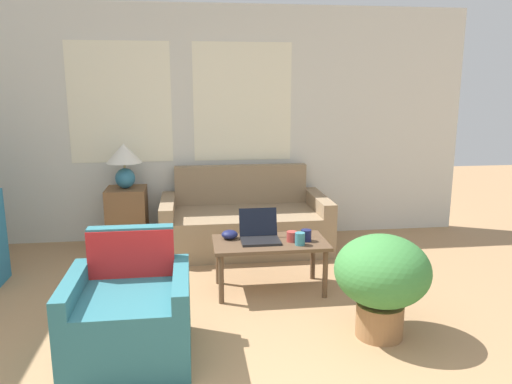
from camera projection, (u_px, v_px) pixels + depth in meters
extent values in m
cube|color=silver|center=(190.00, 125.00, 5.58)|extent=(6.36, 0.05, 2.60)
cube|color=white|center=(120.00, 103.00, 5.40)|extent=(1.10, 0.01, 1.30)
cube|color=white|center=(243.00, 102.00, 5.58)|extent=(1.10, 0.01, 1.30)
cube|color=#937A5B|center=(245.00, 230.00, 5.36)|extent=(1.48, 0.91, 0.42)
cube|color=#937A5B|center=(241.00, 202.00, 5.70)|extent=(1.48, 0.12, 0.85)
cube|color=#937A5B|center=(168.00, 226.00, 5.24)|extent=(0.14, 0.91, 0.57)
cube|color=#937A5B|center=(319.00, 221.00, 5.45)|extent=(0.14, 0.91, 0.57)
cube|color=#2D6B75|center=(130.00, 326.00, 3.21)|extent=(0.58, 0.74, 0.44)
cube|color=#2D6B75|center=(133.00, 281.00, 3.48)|extent=(0.58, 0.10, 0.79)
cube|color=#2D6B75|center=(74.00, 320.00, 3.15)|extent=(0.10, 0.74, 0.56)
cube|color=#2D6B75|center=(182.00, 314.00, 3.24)|extent=(0.10, 0.74, 0.56)
cube|color=red|center=(132.00, 271.00, 3.41)|extent=(0.58, 0.01, 0.57)
cube|color=brown|center=(127.00, 218.00, 5.39)|extent=(0.42, 0.42, 0.66)
ellipsoid|color=teal|center=(125.00, 178.00, 5.30)|extent=(0.21, 0.21, 0.22)
cylinder|color=tan|center=(124.00, 165.00, 5.27)|extent=(0.02, 0.02, 0.06)
cone|color=white|center=(124.00, 153.00, 5.24)|extent=(0.38, 0.38, 0.20)
cube|color=brown|center=(270.00, 243.00, 4.23)|extent=(0.96, 0.52, 0.03)
cylinder|color=brown|center=(221.00, 279.00, 4.02)|extent=(0.04, 0.04, 0.41)
cylinder|color=brown|center=(325.00, 274.00, 4.13)|extent=(0.04, 0.04, 0.41)
cylinder|color=brown|center=(218.00, 261.00, 4.42)|extent=(0.04, 0.04, 0.41)
cylinder|color=brown|center=(313.00, 257.00, 4.53)|extent=(0.04, 0.04, 0.41)
cube|color=black|center=(260.00, 241.00, 4.20)|extent=(0.33, 0.24, 0.02)
cube|color=black|center=(258.00, 222.00, 4.32)|extent=(0.33, 0.07, 0.24)
cylinder|color=teal|center=(300.00, 239.00, 4.12)|extent=(0.08, 0.08, 0.10)
cylinder|color=#B23D38|center=(292.00, 236.00, 4.21)|extent=(0.09, 0.09, 0.09)
cylinder|color=#191E4C|center=(306.00, 235.00, 4.22)|extent=(0.09, 0.09, 0.10)
ellipsoid|color=#191E4C|center=(230.00, 234.00, 4.28)|extent=(0.14, 0.14, 0.08)
cylinder|color=#996B42|center=(379.00, 320.00, 3.51)|extent=(0.33, 0.33, 0.24)
ellipsoid|color=#3D843D|center=(382.00, 271.00, 3.43)|extent=(0.66, 0.66, 0.50)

